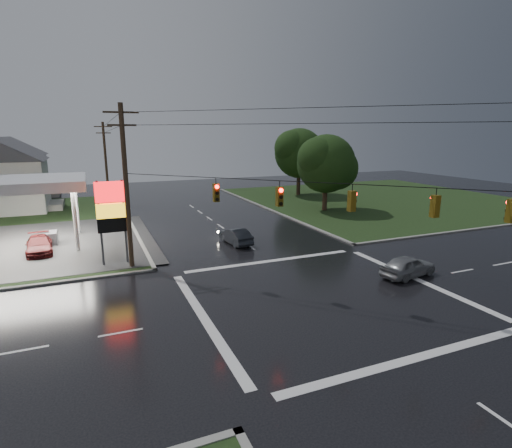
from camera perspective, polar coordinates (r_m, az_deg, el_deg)
name	(u,v)px	position (r m, az deg, el deg)	size (l,w,h in m)	color
ground	(323,296)	(23.47, 9.50, -10.15)	(120.00, 120.00, 0.00)	black
grass_ne	(382,199)	(58.79, 17.58, 3.41)	(36.00, 36.00, 0.08)	black
pylon_sign	(111,209)	(29.13, -19.95, 2.02)	(2.00, 0.35, 6.00)	#59595E
utility_pole_nw	(126,185)	(27.95, -18.05, 5.29)	(2.20, 0.32, 11.00)	#382619
utility_pole_n	(106,161)	(56.31, -20.66, 8.37)	(2.20, 0.32, 10.50)	#382619
traffic_signals	(328,183)	(21.78, 10.20, 5.74)	(26.87, 26.87, 1.47)	black
house_near	(3,174)	(55.13, -32.48, 6.00)	(11.05, 8.48, 8.60)	silver
house_far	(10,167)	(67.10, -31.71, 6.97)	(11.05, 8.48, 8.60)	silver
tree_ne_near	(327,164)	(47.90, 10.14, 8.44)	(7.99, 6.80, 8.98)	black
tree_ne_far	(300,153)	(59.69, 6.32, 10.00)	(8.46, 7.20, 9.80)	black
car_north	(235,236)	(33.54, -2.95, -1.71)	(1.41, 4.06, 1.34)	#202328
car_crossing	(408,266)	(27.76, 20.89, -5.65)	(1.64, 4.07, 1.39)	slate
car_pump	(39,245)	(35.14, -28.57, -2.65)	(1.83, 4.50, 1.30)	#4C1111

